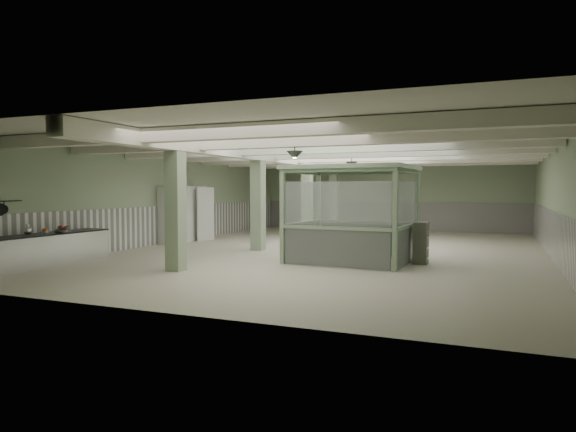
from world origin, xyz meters
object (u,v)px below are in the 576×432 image
at_px(walkin_cooler, 184,213).
at_px(guard_booth, 352,198).
at_px(prep_counter, 33,251).
at_px(filing_cabinet, 421,243).

relative_size(walkin_cooler, guard_booth, 0.71).
distance_m(prep_counter, walkin_cooler, 7.52).
xyz_separation_m(walkin_cooler, guard_booth, (7.97, -2.98, 0.70)).
xyz_separation_m(guard_booth, filing_cabinet, (1.99, 0.32, -1.29)).
distance_m(prep_counter, guard_booth, 9.20).
bearing_deg(guard_booth, walkin_cooler, 162.80).
bearing_deg(filing_cabinet, prep_counter, -154.06).
xyz_separation_m(prep_counter, walkin_cooler, (-0.08, 7.49, 0.74)).
bearing_deg(guard_booth, prep_counter, -146.98).
bearing_deg(walkin_cooler, filing_cabinet, -14.95).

